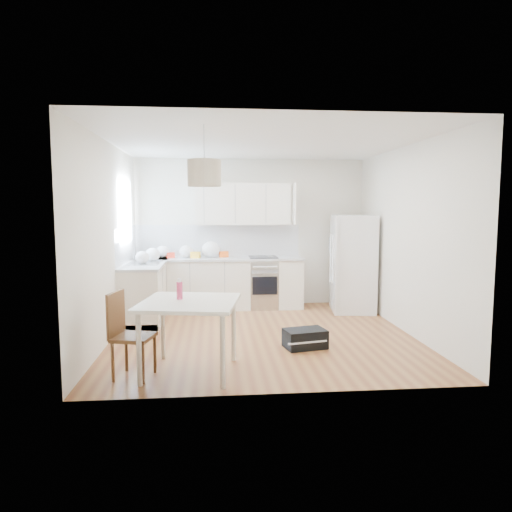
{
  "coord_description": "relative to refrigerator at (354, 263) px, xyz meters",
  "views": [
    {
      "loc": [
        -0.67,
        -6.34,
        1.8
      ],
      "look_at": [
        -0.05,
        0.4,
        1.09
      ],
      "focal_mm": 32.0,
      "sensor_mm": 36.0,
      "label": 1
    }
  ],
  "objects": [
    {
      "name": "window_glassblock",
      "position": [
        -3.84,
        -0.24,
        0.91
      ],
      "size": [
        0.02,
        1.0,
        1.0
      ],
      "primitive_type": "cube",
      "color": "#BFE0F9",
      "rests_on": "wall_left"
    },
    {
      "name": "grocery_bag_e",
      "position": [
        -3.57,
        -0.39,
        0.18
      ],
      "size": [
        0.22,
        0.19,
        0.2
      ],
      "primitive_type": "ellipsoid",
      "color": "white",
      "rests_on": "counter_left"
    },
    {
      "name": "counter_back",
      "position": [
        -2.35,
        0.41,
        0.06
      ],
      "size": [
        3.02,
        0.64,
        0.04
      ],
      "primitive_type": "cube",
      "color": "#A4A6A9",
      "rests_on": "cabinets_back"
    },
    {
      "name": "grocery_bag_b",
      "position": [
        -2.93,
        0.42,
        0.19
      ],
      "size": [
        0.25,
        0.21,
        0.23
      ],
      "primitive_type": "ellipsoid",
      "color": "white",
      "rests_on": "counter_back"
    },
    {
      "name": "floor",
      "position": [
        -1.75,
        -1.39,
        -0.84
      ],
      "size": [
        4.2,
        4.2,
        0.0
      ],
      "primitive_type": "plane",
      "color": "brown",
      "rests_on": "ground"
    },
    {
      "name": "sink",
      "position": [
        -3.55,
        -0.24,
        0.07
      ],
      "size": [
        0.5,
        0.8,
        0.16
      ],
      "primitive_type": null,
      "color": "#B1B3B6",
      "rests_on": "counter_left"
    },
    {
      "name": "grocery_bag_a",
      "position": [
        -3.35,
        0.45,
        0.19
      ],
      "size": [
        0.24,
        0.21,
        0.22
      ],
      "primitive_type": "ellipsoid",
      "color": "white",
      "rests_on": "counter_back"
    },
    {
      "name": "upper_cabinets",
      "position": [
        -1.9,
        0.55,
        1.03
      ],
      "size": [
        1.7,
        0.32,
        0.75
      ],
      "primitive_type": "cube",
      "color": "white",
      "rests_on": "wall_back"
    },
    {
      "name": "drink_bottle",
      "position": [
        -2.81,
        -2.72,
        0.08
      ],
      "size": [
        0.08,
        0.08,
        0.23
      ],
      "primitive_type": "cylinder",
      "rotation": [
        0.0,
        0.0,
        -0.15
      ],
      "color": "#D73B66",
      "rests_on": "dining_table"
    },
    {
      "name": "wall_right",
      "position": [
        0.35,
        -1.39,
        0.51
      ],
      "size": [
        0.0,
        4.2,
        4.2
      ],
      "primitive_type": "plane",
      "rotation": [
        1.57,
        0.0,
        -1.57
      ],
      "color": "silver",
      "rests_on": "floor"
    },
    {
      "name": "snack_red",
      "position": [
        -3.21,
        0.43,
        0.13
      ],
      "size": [
        0.16,
        0.13,
        0.1
      ],
      "primitive_type": "cube",
      "rotation": [
        0.0,
        0.0,
        0.34
      ],
      "color": "red",
      "rests_on": "counter_back"
    },
    {
      "name": "cabinets_left",
      "position": [
        -3.55,
        -0.19,
        -0.4
      ],
      "size": [
        0.6,
        1.8,
        0.88
      ],
      "primitive_type": "cube",
      "color": "white",
      "rests_on": "floor"
    },
    {
      "name": "counter_left",
      "position": [
        -3.55,
        -0.19,
        0.06
      ],
      "size": [
        0.64,
        1.82,
        0.04
      ],
      "primitive_type": "cube",
      "color": "#A4A6A9",
      "rests_on": "cabinets_left"
    },
    {
      "name": "refrigerator",
      "position": [
        0.0,
        0.0,
        0.0
      ],
      "size": [
        0.92,
        0.94,
        1.68
      ],
      "primitive_type": null,
      "rotation": [
        0.0,
        0.0,
        -0.13
      ],
      "color": "white",
      "rests_on": "floor"
    },
    {
      "name": "snack_orange",
      "position": [
        -2.26,
        0.46,
        0.13
      ],
      "size": [
        0.18,
        0.14,
        0.11
      ],
      "primitive_type": "cube",
      "rotation": [
        0.0,
        0.0,
        0.26
      ],
      "color": "#FB5B16",
      "rests_on": "counter_back"
    },
    {
      "name": "cabinets_back",
      "position": [
        -2.35,
        0.41,
        -0.4
      ],
      "size": [
        3.0,
        0.6,
        0.88
      ],
      "primitive_type": "cube",
      "color": "white",
      "rests_on": "floor"
    },
    {
      "name": "backsplash_left",
      "position": [
        -3.85,
        -0.19,
        0.37
      ],
      "size": [
        0.01,
        1.8,
        0.58
      ],
      "primitive_type": "cube",
      "color": "white",
      "rests_on": "wall_left"
    },
    {
      "name": "range_oven",
      "position": [
        -1.55,
        0.41,
        -0.4
      ],
      "size": [
        0.5,
        0.61,
        0.88
      ],
      "primitive_type": null,
      "color": "#B1B3B6",
      "rests_on": "floor"
    },
    {
      "name": "gym_bag",
      "position": [
        -1.27,
        -2.06,
        -0.72
      ],
      "size": [
        0.58,
        0.44,
        0.24
      ],
      "primitive_type": "cube",
      "rotation": [
        0.0,
        0.0,
        0.21
      ],
      "color": "black",
      "rests_on": "floor"
    },
    {
      "name": "dining_chair",
      "position": [
        -3.29,
        -2.91,
        -0.38
      ],
      "size": [
        0.47,
        0.47,
        0.92
      ],
      "primitive_type": null,
      "rotation": [
        0.0,
        0.0,
        -0.24
      ],
      "color": "#472C15",
      "rests_on": "floor"
    },
    {
      "name": "wall_left",
      "position": [
        -3.85,
        -1.39,
        0.51
      ],
      "size": [
        0.0,
        4.2,
        4.2
      ],
      "primitive_type": "plane",
      "rotation": [
        1.57,
        0.0,
        1.57
      ],
      "color": "silver",
      "rests_on": "floor"
    },
    {
      "name": "grocery_bag_c",
      "position": [
        -2.49,
        0.47,
        0.22
      ],
      "size": [
        0.32,
        0.27,
        0.29
      ],
      "primitive_type": "ellipsoid",
      "color": "white",
      "rests_on": "counter_back"
    },
    {
      "name": "ceiling",
      "position": [
        -1.75,
        -1.39,
        1.86
      ],
      "size": [
        4.2,
        4.2,
        0.0
      ],
      "primitive_type": "plane",
      "rotation": [
        3.14,
        0.0,
        0.0
      ],
      "color": "white",
      "rests_on": "wall_back"
    },
    {
      "name": "snack_yellow",
      "position": [
        -2.76,
        0.36,
        0.14
      ],
      "size": [
        0.18,
        0.14,
        0.11
      ],
      "primitive_type": "cube",
      "rotation": [
        0.0,
        0.0,
        -0.23
      ],
      "color": "gold",
      "rests_on": "counter_back"
    },
    {
      "name": "pendant_lamp",
      "position": [
        -2.53,
        -2.7,
        1.34
      ],
      "size": [
        0.44,
        0.44,
        0.28
      ],
      "primitive_type": "cylinder",
      "rotation": [
        0.0,
        0.0,
        0.23
      ],
      "color": "beige",
      "rests_on": "ceiling"
    },
    {
      "name": "grocery_bag_d",
      "position": [
        -3.46,
        -0.02,
        0.19
      ],
      "size": [
        0.25,
        0.21,
        0.22
      ],
      "primitive_type": "ellipsoid",
      "color": "white",
      "rests_on": "counter_back"
    },
    {
      "name": "dining_table",
      "position": [
        -2.7,
        -2.82,
        -0.13
      ],
      "size": [
        1.17,
        1.17,
        0.8
      ],
      "rotation": [
        0.0,
        0.0,
        -0.17
      ],
      "color": "beige",
      "rests_on": "floor"
    },
    {
      "name": "backsplash_back",
      "position": [
        -2.35,
        0.7,
        0.37
      ],
      "size": [
        3.0,
        0.01,
        0.58
      ],
      "primitive_type": "cube",
      "color": "white",
      "rests_on": "wall_back"
    },
    {
      "name": "wall_back",
      "position": [
        -1.75,
        0.71,
        0.51
      ],
      "size": [
        4.2,
        0.0,
        4.2
      ],
      "primitive_type": "plane",
      "rotation": [
        1.57,
        0.0,
        0.0
      ],
      "color": "silver",
      "rests_on": "floor"
    }
  ]
}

